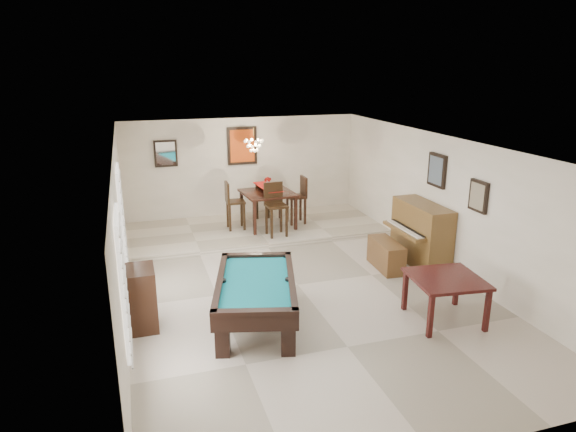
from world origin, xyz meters
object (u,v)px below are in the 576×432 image
upright_piano (415,234)px  apothecary_chest (142,298)px  dining_chair_west (236,205)px  dining_chair_east (296,200)px  dining_table (268,207)px  chandelier (254,141)px  flower_vase (268,182)px  pool_table (256,303)px  square_table (444,299)px  piano_bench (386,255)px  dining_chair_south (276,210)px  dining_chair_north (262,199)px

upright_piano → apothecary_chest: bearing=-168.9°
dining_chair_west → dining_chair_east: bearing=-88.5°
dining_table → dining_chair_east: size_ratio=1.01×
dining_chair_west → chandelier: chandelier is taller
flower_vase → dining_chair_west: bearing=177.5°
pool_table → square_table: (2.86, -0.75, 0.00)m
chandelier → piano_bench: bearing=-57.1°
dining_table → square_table: bearing=-74.4°
pool_table → flower_vase: size_ratio=8.64×
dining_chair_south → pool_table: bearing=-114.8°
pool_table → dining_chair_west: dining_chair_west is taller
square_table → dining_chair_east: 5.27m
dining_chair_east → dining_chair_north: bearing=-137.4°
dining_chair_east → dining_table: bearing=-87.8°
apothecary_chest → square_table: bearing=-14.8°
apothecary_chest → dining_chair_east: size_ratio=0.84×
dining_chair_north → flower_vase: bearing=91.8°
pool_table → dining_chair_south: size_ratio=1.81×
piano_bench → apothecary_chest: size_ratio=1.04×
dining_chair_south → dining_chair_north: bearing=84.2°
dining_chair_north → dining_table: bearing=91.8°
flower_vase → dining_chair_west: size_ratio=0.22×
dining_chair_north → chandelier: (-0.37, -0.79, 1.60)m
dining_table → dining_chair_east: (0.72, 0.03, 0.10)m
apothecary_chest → dining_table: 5.04m
upright_piano → flower_vase: 3.74m
piano_bench → dining_chair_west: 3.87m
piano_bench → dining_chair_east: 3.17m
upright_piano → chandelier: bearing=131.3°
apothecary_chest → chandelier: chandelier is taller
pool_table → chandelier: bearing=91.0°
upright_piano → dining_chair_south: (-2.24, 2.20, 0.10)m
pool_table → piano_bench: size_ratio=2.17×
apothecary_chest → flower_vase: size_ratio=3.82×
dining_chair_west → chandelier: (0.46, -0.06, 1.51)m
piano_bench → dining_table: 3.40m
square_table → apothecary_chest: size_ratio=1.09×
apothecary_chest → dining_chair_north: size_ratio=1.00×
upright_piano → piano_bench: upright_piano is taller
piano_bench → dining_chair_west: bearing=128.2°
dining_table → piano_bench: bearing=-62.0°
apothecary_chest → dining_chair_north: bearing=56.6°
piano_bench → dining_chair_east: (-0.87, 3.02, 0.42)m
chandelier → dining_chair_south: bearing=-65.9°
apothecary_chest → dining_chair_north: 5.69m
upright_piano → dining_chair_south: size_ratio=1.24×
dining_chair_west → flower_vase: bearing=-90.8°
pool_table → upright_piano: bearing=37.1°
flower_vase → chandelier: chandelier is taller
pool_table → dining_chair_west: (0.63, 4.46, 0.33)m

